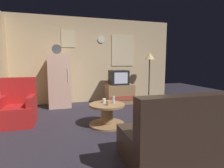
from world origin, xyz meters
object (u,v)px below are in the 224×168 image
standing_lamp (150,60)px  coffee_table (107,115)px  crt_tv (119,77)px  remote_control (105,102)px  tv_stand (120,94)px  mug_ceramic_tan (108,103)px  couch (188,136)px  wine_glass (113,100)px  armchair (18,108)px  mug_ceramic_white (104,101)px  fridge (60,81)px

standing_lamp → coffee_table: (-1.86, -1.77, -1.13)m
crt_tv → remote_control: (-0.83, -1.62, -0.36)m
tv_stand → crt_tv: crt_tv is taller
crt_tv → standing_lamp: (1.05, -0.00, 0.54)m
tv_stand → mug_ceramic_tan: bearing=-114.4°
mug_ceramic_tan → couch: (0.74, -1.38, -0.18)m
wine_glass → couch: 1.65m
remote_control → wine_glass: bearing=-69.9°
remote_control → tv_stand: bearing=33.9°
tv_stand → coffee_table: tv_stand is taller
armchair → couch: (2.50, -2.08, -0.03)m
wine_glass → mug_ceramic_white: 0.20m
remote_control → armchair: (-1.76, 0.42, -0.12)m
standing_lamp → wine_glass: size_ratio=10.60×
mug_ceramic_white → crt_tv: bearing=63.0°
tv_stand → fridge: bearing=177.6°
crt_tv → wine_glass: (-0.67, -1.76, -0.29)m
tv_stand → crt_tv: size_ratio=1.56×
crt_tv → armchair: 2.89m
armchair → couch: 3.26m
mug_ceramic_white → coffee_table: bearing=-72.1°
fridge → mug_ceramic_tan: 2.19m
crt_tv → mug_ceramic_tan: crt_tv is taller
crt_tv → remote_control: bearing=-117.0°
remote_control → couch: 1.82m
fridge → standing_lamp: bearing=-1.6°
tv_stand → crt_tv: (-0.04, -0.00, 0.52)m
wine_glass → mug_ceramic_white: size_ratio=1.67×
tv_stand → standing_lamp: (1.01, -0.01, 1.06)m
mug_ceramic_tan → armchair: (-1.76, 0.70, -0.15)m
crt_tv → armchair: crt_tv is taller
standing_lamp → wine_glass: bearing=-134.5°
coffee_table → couch: 1.68m
mug_ceramic_tan → mug_ceramic_white: bearing=97.1°
tv_stand → armchair: size_ratio=0.87×
tv_stand → couch: size_ratio=0.49×
wine_glass → couch: bearing=-68.7°
wine_glass → standing_lamp: bearing=45.5°
couch → tv_stand: bearing=87.9°
standing_lamp → armchair: 3.95m
fridge → mug_ceramic_white: size_ratio=19.67×
fridge → crt_tv: fridge is taller
fridge → coffee_table: 2.14m
crt_tv → couch: crt_tv is taller
crt_tv → mug_ceramic_tan: 2.09m
crt_tv → mug_ceramic_white: (-0.85, -1.67, -0.32)m
fridge → standing_lamp: size_ratio=1.11×
standing_lamp → crt_tv: bearing=179.8°
couch → crt_tv: bearing=88.6°
standing_lamp → coffee_table: bearing=-136.4°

